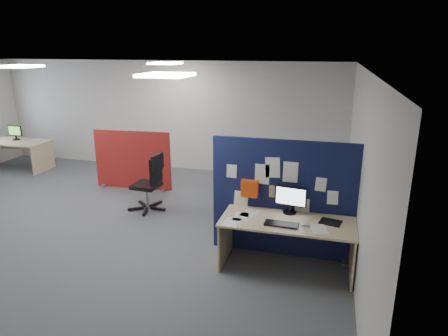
% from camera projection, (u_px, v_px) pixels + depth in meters
% --- Properties ---
extents(floor, '(9.00, 9.00, 0.00)m').
position_uv_depth(floor, '(91.00, 221.00, 7.21)').
color(floor, '#505358').
rests_on(floor, ground).
extents(ceiling, '(9.00, 7.00, 0.02)m').
position_uv_depth(ceiling, '(75.00, 67.00, 6.43)').
color(ceiling, white).
rests_on(ceiling, wall_back).
extents(wall_back, '(9.00, 0.02, 2.70)m').
position_uv_depth(wall_back, '(165.00, 116.00, 10.05)').
color(wall_back, silver).
rests_on(wall_back, floor).
extents(wall_right, '(0.02, 7.00, 2.70)m').
position_uv_depth(wall_right, '(360.00, 168.00, 5.70)').
color(wall_right, silver).
rests_on(wall_right, floor).
extents(ceiling_lights, '(4.10, 4.10, 0.04)m').
position_uv_depth(ceiling_lights, '(115.00, 67.00, 6.97)').
color(ceiling_lights, white).
rests_on(ceiling_lights, ceiling).
extents(navy_divider, '(2.14, 0.30, 1.77)m').
position_uv_depth(navy_divider, '(283.00, 199.00, 5.82)').
color(navy_divider, '#0F0E36').
rests_on(navy_divider, floor).
extents(main_desk, '(1.83, 0.81, 0.73)m').
position_uv_depth(main_desk, '(287.00, 230.00, 5.55)').
color(main_desk, tan).
rests_on(main_desk, floor).
extents(monitor_main, '(0.46, 0.19, 0.40)m').
position_uv_depth(monitor_main, '(290.00, 198.00, 5.65)').
color(monitor_main, black).
rests_on(monitor_main, main_desk).
extents(keyboard, '(0.46, 0.20, 0.02)m').
position_uv_depth(keyboard, '(281.00, 224.00, 5.32)').
color(keyboard, black).
rests_on(keyboard, main_desk).
extents(mouse, '(0.10, 0.07, 0.03)m').
position_uv_depth(mouse, '(306.00, 225.00, 5.29)').
color(mouse, '#A0A0A5').
rests_on(mouse, main_desk).
extents(paper_tray, '(0.32, 0.28, 0.01)m').
position_uv_depth(paper_tray, '(331.00, 222.00, 5.40)').
color(paper_tray, black).
rests_on(paper_tray, main_desk).
extents(red_divider, '(1.72, 0.30, 1.29)m').
position_uv_depth(red_divider, '(133.00, 160.00, 8.71)').
color(red_divider, '#B01627').
rests_on(red_divider, floor).
extents(second_desk, '(1.74, 0.87, 0.73)m').
position_uv_depth(second_desk, '(15.00, 147.00, 10.17)').
color(second_desk, tan).
rests_on(second_desk, floor).
extents(monitor_second, '(0.41, 0.18, 0.37)m').
position_uv_depth(monitor_second, '(15.00, 132.00, 10.14)').
color(monitor_second, black).
rests_on(monitor_second, second_desk).
extents(office_chair, '(0.71, 0.73, 1.10)m').
position_uv_depth(office_chair, '(151.00, 179.00, 7.50)').
color(office_chair, black).
rests_on(office_chair, floor).
extents(desk_papers, '(1.41, 0.69, 0.00)m').
position_uv_depth(desk_papers, '(259.00, 220.00, 5.48)').
color(desk_papers, white).
rests_on(desk_papers, main_desk).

